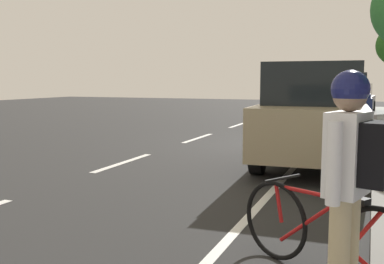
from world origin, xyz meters
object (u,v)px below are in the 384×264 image
at_px(parked_sedan_grey_far, 353,100).
at_px(cyclist_with_backpack, 351,166).
at_px(parked_pickup_dark_blue_mid, 340,102).
at_px(bicycle_at_curb, 322,233).
at_px(parked_suv_tan_second, 315,113).

distance_m(parked_sedan_grey_far, cyclist_with_backpack, 19.49).
bearing_deg(parked_pickup_dark_blue_mid, bicycle_at_curb, -86.74).
bearing_deg(cyclist_with_backpack, bicycle_at_curb, 116.21).
distance_m(parked_sedan_grey_far, bicycle_at_curb, 19.03).
bearing_deg(parked_sedan_grey_far, bicycle_at_curb, -88.41).
bearing_deg(bicycle_at_curb, cyclist_with_backpack, -63.79).
xyz_separation_m(parked_suv_tan_second, bicycle_at_curb, (0.71, -5.46, -0.63)).
bearing_deg(parked_pickup_dark_blue_mid, parked_suv_tan_second, -89.90).
distance_m(parked_suv_tan_second, cyclist_with_backpack, 5.99).
xyz_separation_m(bicycle_at_curb, cyclist_with_backpack, (0.22, -0.46, 0.67)).
height_order(parked_suv_tan_second, bicycle_at_curb, parked_suv_tan_second).
height_order(parked_pickup_dark_blue_mid, bicycle_at_curb, parked_pickup_dark_blue_mid).
xyz_separation_m(parked_sedan_grey_far, bicycle_at_curb, (0.53, -19.02, -0.36)).
distance_m(parked_pickup_dark_blue_mid, bicycle_at_curb, 12.81).
distance_m(bicycle_at_curb, cyclist_with_backpack, 0.84).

